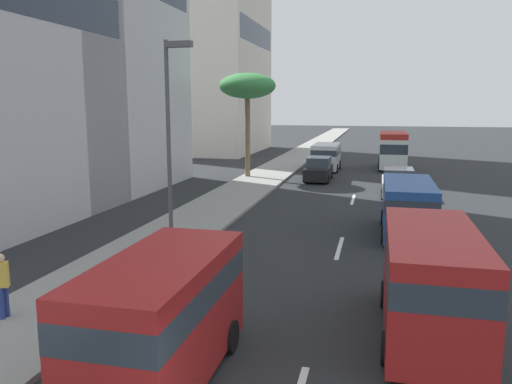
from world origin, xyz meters
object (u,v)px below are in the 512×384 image
minibus_lead (393,149)px  van_third (431,277)px  pedestrian_near_lamp (2,283)px  palm_tree (247,87)px  van_fifth (163,312)px  car_sixth (398,183)px  van_seventh (326,155)px  car_fourth (319,170)px  street_lamp (171,129)px  van_second (408,205)px

minibus_lead → van_third: bearing=-179.9°
pedestrian_near_lamp → palm_tree: 27.04m
van_fifth → pedestrian_near_lamp: size_ratio=2.88×
minibus_lead → car_sixth: (-13.66, 0.00, -0.90)m
palm_tree → van_seventh: bearing=-41.6°
car_fourth → van_fifth: bearing=0.3°
minibus_lead → van_fifth: minibus_lead is taller
van_seventh → pedestrian_near_lamp: 32.74m
car_fourth → street_lamp: (-20.82, 2.61, 3.85)m
car_fourth → van_fifth: 28.03m
van_second → van_third: van_third is taller
minibus_lead → car_fourth: 9.88m
van_third → pedestrian_near_lamp: size_ratio=3.22×
palm_tree → minibus_lead: bearing=-52.3°
van_fifth → car_fourth: bearing=-179.7°
minibus_lead → van_seventh: size_ratio=1.24×
pedestrian_near_lamp → street_lamp: (5.64, -2.25, 3.58)m
van_second → car_fourth: 15.87m
van_third → van_fifth: (-3.28, 5.31, -0.03)m
pedestrian_near_lamp → car_fourth: bearing=-126.8°
van_third → van_seventh: van_third is taller
street_lamp → car_sixth: bearing=-27.4°
car_fourth → pedestrian_near_lamp: pedestrian_near_lamp is taller
van_fifth → van_seventh: bearing=-179.7°
van_fifth → car_sixth: (22.60, -5.23, -0.63)m
van_third → van_seventh: (30.66, 5.50, -0.20)m
car_sixth → van_seventh: van_seventh is taller
van_third → van_second: bearing=-0.0°
minibus_lead → van_seventh: minibus_lead is taller
palm_tree → street_lamp: size_ratio=1.03×
car_sixth → palm_tree: (5.40, 10.69, 5.90)m
car_fourth → pedestrian_near_lamp: 26.90m
van_third → van_fifth: bearing=121.7°
palm_tree → car_fourth: bearing=-89.8°
van_third → car_sixth: size_ratio=1.29×
van_third → van_fifth: 6.24m
car_sixth → van_seventh: size_ratio=0.85×
van_fifth → pedestrian_near_lamp: 5.26m
pedestrian_near_lamp → street_lamp: street_lamp is taller
van_third → palm_tree: palm_tree is taller
van_fifth → palm_tree: size_ratio=0.63×
van_seventh → palm_tree: size_ratio=0.65×
palm_tree → street_lamp: 21.07m
van_fifth → van_seventh: 33.94m
van_second → van_fifth: size_ratio=1.12×
van_fifth → street_lamp: (7.21, 2.75, 3.21)m
van_third → pedestrian_near_lamp: 10.47m
minibus_lead → palm_tree: size_ratio=0.80×
van_third → street_lamp: bearing=64.1°
van_fifth → car_sixth: size_ratio=1.16×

